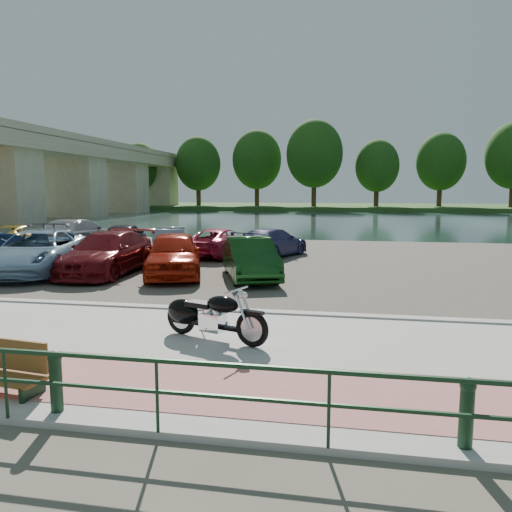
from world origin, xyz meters
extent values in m
plane|color=#595447|center=(0.00, 0.00, 0.00)|extent=(200.00, 200.00, 0.00)
cube|color=#9F9C95|center=(0.00, -1.00, 0.05)|extent=(60.00, 6.00, 0.10)
cube|color=#9B5C57|center=(0.00, -2.50, 0.10)|extent=(60.00, 2.00, 0.01)
cube|color=#9F9C95|center=(0.00, 2.00, 0.07)|extent=(60.00, 0.30, 0.14)
cube|color=#3C3831|center=(0.00, 11.00, 0.02)|extent=(60.00, 18.00, 0.04)
cube|color=#182C2C|center=(0.00, 40.00, 0.00)|extent=(120.00, 40.00, 0.00)
cube|color=#2A4C1B|center=(0.00, 72.00, 0.30)|extent=(120.00, 24.00, 0.60)
cube|color=tan|center=(-28.00, 40.00, 7.20)|extent=(7.00, 56.00, 1.40)
cube|color=tan|center=(-28.00, 40.00, 8.20)|extent=(7.00, 56.00, 0.70)
cube|color=tan|center=(-28.00, 30.00, 3.60)|extent=(6.00, 4.00, 7.20)
cube|color=tan|center=(-28.00, 42.00, 3.60)|extent=(6.00, 4.00, 7.20)
cube|color=tan|center=(-28.00, 54.00, 3.60)|extent=(6.00, 4.00, 7.20)
cube|color=tan|center=(-28.00, 66.00, 3.60)|extent=(6.00, 4.00, 7.20)
cylinder|color=#16321F|center=(-2.00, -4.00, 0.55)|extent=(0.04, 0.04, 0.90)
cylinder|color=#16321F|center=(0.00, -4.00, 0.55)|extent=(0.04, 0.04, 0.90)
cylinder|color=#16321F|center=(2.00, -4.00, 0.55)|extent=(0.04, 0.04, 0.90)
cube|color=#16321F|center=(0.00, -4.00, 0.98)|extent=(24.00, 0.05, 0.05)
cube|color=#16321F|center=(0.00, -4.00, 0.60)|extent=(24.00, 0.04, 0.04)
cylinder|color=#16321F|center=(-1.50, -3.70, 0.45)|extent=(0.16, 0.16, 0.70)
sphere|color=#16321F|center=(-1.50, -3.70, 0.82)|extent=(0.18, 0.18, 0.18)
cylinder|color=#16321F|center=(3.50, -3.70, 0.45)|extent=(0.16, 0.16, 0.70)
sphere|color=#16321F|center=(3.50, -3.70, 0.82)|extent=(0.18, 0.18, 0.18)
cylinder|color=#3B2715|center=(-30.00, 64.60, 2.85)|extent=(0.70, 0.70, 4.50)
ellipsoid|color=#14360E|center=(-30.00, 64.60, 6.45)|extent=(6.30, 6.30, 7.56)
cylinder|color=#3B2715|center=(-21.00, 66.00, 3.08)|extent=(0.70, 0.70, 4.95)
ellipsoid|color=#14360E|center=(-21.00, 66.00, 7.04)|extent=(6.93, 6.93, 8.32)
cylinder|color=#3B2715|center=(-12.00, 67.40, 3.30)|extent=(0.70, 0.70, 5.40)
ellipsoid|color=#14360E|center=(-12.00, 67.40, 7.62)|extent=(7.56, 7.56, 9.07)
cylinder|color=#3B2715|center=(-3.00, 64.60, 3.52)|extent=(0.70, 0.70, 5.85)
ellipsoid|color=#14360E|center=(-3.00, 64.60, 8.21)|extent=(8.19, 8.19, 9.83)
cylinder|color=#3B2715|center=(6.00, 66.00, 2.85)|extent=(0.70, 0.70, 4.50)
ellipsoid|color=#14360E|center=(6.00, 66.00, 6.45)|extent=(6.30, 6.30, 7.56)
cylinder|color=#3B2715|center=(15.00, 67.40, 3.08)|extent=(0.70, 0.70, 4.95)
ellipsoid|color=#14360E|center=(15.00, 67.40, 7.04)|extent=(6.93, 6.93, 8.32)
cylinder|color=#3B2715|center=(24.00, 64.60, 3.30)|extent=(0.70, 0.70, 5.40)
torus|color=black|center=(0.48, -0.62, 0.44)|extent=(0.68, 0.35, 0.68)
torus|color=black|center=(-1.07, -0.05, 0.44)|extent=(0.68, 0.35, 0.68)
cylinder|color=#B2B2B7|center=(0.48, -0.62, 0.44)|extent=(0.45, 0.21, 0.46)
cylinder|color=#B2B2B7|center=(-1.07, -0.05, 0.44)|extent=(0.45, 0.21, 0.46)
cylinder|color=silver|center=(0.31, -0.67, 0.74)|extent=(0.32, 0.16, 0.63)
cylinder|color=silver|center=(0.38, -0.48, 0.74)|extent=(0.32, 0.16, 0.63)
cylinder|color=silver|center=(0.17, -0.51, 1.13)|extent=(0.29, 0.72, 0.04)
sphere|color=silver|center=(0.26, -0.54, 1.05)|extent=(0.21, 0.21, 0.16)
sphere|color=silver|center=(0.33, -0.57, 1.05)|extent=(0.14, 0.14, 0.11)
cube|color=black|center=(0.48, -0.62, 0.75)|extent=(0.47, 0.29, 0.06)
cube|color=black|center=(-0.30, -0.34, 0.38)|extent=(1.16, 0.51, 0.08)
cube|color=silver|center=(-0.34, -0.32, 0.45)|extent=(0.53, 0.46, 0.34)
cylinder|color=silver|center=(-0.25, -0.35, 0.65)|extent=(0.29, 0.25, 0.27)
cylinder|color=silver|center=(-0.44, -0.29, 0.65)|extent=(0.29, 0.25, 0.27)
ellipsoid|color=black|center=(-0.13, -0.40, 0.82)|extent=(0.76, 0.57, 0.32)
cube|color=black|center=(-0.62, -0.22, 0.76)|extent=(0.61, 0.45, 0.10)
ellipsoid|color=black|center=(-1.02, -0.07, 0.56)|extent=(0.80, 0.57, 0.50)
cube|color=black|center=(-1.07, -0.05, 0.49)|extent=(0.44, 0.31, 0.30)
cylinder|color=silver|center=(-0.57, -0.07, 0.32)|extent=(1.06, 0.46, 0.09)
cylinder|color=silver|center=(-0.57, -0.07, 0.40)|extent=(1.06, 0.46, 0.09)
cylinder|color=#B2B2B7|center=(-0.50, -0.45, 0.23)|extent=(0.07, 0.14, 0.22)
cube|color=#16321F|center=(-2.08, -3.38, 0.21)|extent=(0.12, 0.45, 0.22)
imported|color=#80A0BA|center=(-8.50, 6.28, 0.79)|extent=(3.67, 5.85, 1.51)
imported|color=#620E13|center=(-6.10, 6.70, 0.77)|extent=(2.21, 5.09, 1.46)
imported|color=#A71D0B|center=(-3.66, 6.67, 0.80)|extent=(3.06, 4.79, 1.52)
imported|color=#113E13|center=(-1.00, 6.66, 0.72)|extent=(2.78, 4.39, 1.36)
imported|color=olive|center=(-13.54, 12.37, 0.66)|extent=(2.30, 4.60, 1.25)
imported|color=gray|center=(-10.92, 12.96, 0.81)|extent=(2.42, 5.41, 1.54)
imported|color=black|center=(-8.38, 12.97, 0.73)|extent=(2.49, 4.31, 1.38)
imported|color=slate|center=(-5.93, 12.71, 0.66)|extent=(2.21, 3.96, 1.23)
imported|color=#A31B39|center=(-3.42, 12.04, 0.66)|extent=(2.75, 4.70, 1.23)
imported|color=navy|center=(-1.14, 12.25, 0.67)|extent=(3.15, 4.68, 1.26)
camera|label=1|loc=(2.17, -9.28, 2.95)|focal=35.00mm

